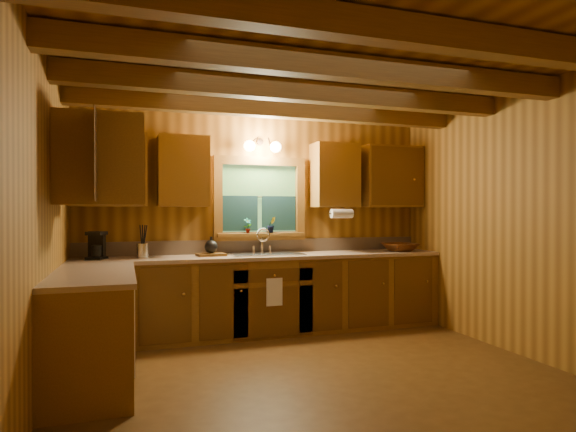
% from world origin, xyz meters
% --- Properties ---
extents(room, '(4.20, 4.20, 4.20)m').
position_xyz_m(room, '(0.00, 0.00, 1.30)').
color(room, '#503313').
rests_on(room, ground).
extents(ceiling_beams, '(4.20, 2.54, 0.18)m').
position_xyz_m(ceiling_beams, '(0.00, 0.00, 2.49)').
color(ceiling_beams, brown).
rests_on(ceiling_beams, room).
extents(base_cabinets, '(4.20, 2.22, 0.86)m').
position_xyz_m(base_cabinets, '(-0.49, 1.28, 0.43)').
color(base_cabinets, brown).
rests_on(base_cabinets, ground).
extents(countertop, '(4.20, 2.24, 0.04)m').
position_xyz_m(countertop, '(-0.48, 1.29, 0.88)').
color(countertop, tan).
rests_on(countertop, base_cabinets).
extents(backsplash, '(4.20, 0.02, 0.16)m').
position_xyz_m(backsplash, '(0.00, 1.89, 0.98)').
color(backsplash, '#A0856B').
rests_on(backsplash, room).
extents(dishwasher_panel, '(0.02, 0.60, 0.80)m').
position_xyz_m(dishwasher_panel, '(-1.47, 0.68, 0.43)').
color(dishwasher_panel, white).
rests_on(dishwasher_panel, base_cabinets).
extents(upper_cabinets, '(4.19, 1.77, 0.78)m').
position_xyz_m(upper_cabinets, '(-0.56, 1.42, 1.84)').
color(upper_cabinets, brown).
rests_on(upper_cabinets, room).
extents(window, '(1.12, 0.08, 1.00)m').
position_xyz_m(window, '(0.00, 1.87, 1.53)').
color(window, brown).
rests_on(window, room).
extents(window_sill, '(1.06, 0.14, 0.04)m').
position_xyz_m(window_sill, '(0.00, 1.82, 1.12)').
color(window_sill, brown).
rests_on(window_sill, room).
extents(wall_sconce, '(0.45, 0.21, 0.17)m').
position_xyz_m(wall_sconce, '(0.00, 1.75, 2.16)').
color(wall_sconce, black).
rests_on(wall_sconce, room).
extents(paper_towel_roll, '(0.27, 0.11, 0.11)m').
position_xyz_m(paper_towel_roll, '(0.92, 1.53, 1.37)').
color(paper_towel_roll, white).
rests_on(paper_towel_roll, upper_cabinets).
extents(dish_towel, '(0.18, 0.01, 0.30)m').
position_xyz_m(dish_towel, '(0.00, 1.26, 0.52)').
color(dish_towel, white).
rests_on(dish_towel, base_cabinets).
extents(sink, '(0.82, 0.48, 0.43)m').
position_xyz_m(sink, '(0.00, 1.60, 0.86)').
color(sink, silver).
rests_on(sink, countertop).
extents(coffee_maker, '(0.16, 0.21, 0.29)m').
position_xyz_m(coffee_maker, '(-1.82, 1.63, 1.04)').
color(coffee_maker, black).
rests_on(coffee_maker, countertop).
extents(utensil_crock, '(0.12, 0.12, 0.35)m').
position_xyz_m(utensil_crock, '(-1.36, 1.60, 0.99)').
color(utensil_crock, silver).
rests_on(utensil_crock, countertop).
extents(cutting_board, '(0.33, 0.25, 0.03)m').
position_xyz_m(cutting_board, '(-0.63, 1.63, 0.91)').
color(cutting_board, '#553512').
rests_on(cutting_board, countertop).
extents(teakettle, '(0.15, 0.15, 0.19)m').
position_xyz_m(teakettle, '(-0.63, 1.63, 1.00)').
color(teakettle, black).
rests_on(teakettle, cutting_board).
extents(wicker_basket, '(0.46, 0.46, 0.10)m').
position_xyz_m(wicker_basket, '(1.71, 1.51, 0.95)').
color(wicker_basket, '#48230C').
rests_on(wicker_basket, countertop).
extents(potted_plant_left, '(0.11, 0.09, 0.18)m').
position_xyz_m(potted_plant_left, '(-0.16, 1.81, 1.23)').
color(potted_plant_left, '#553512').
rests_on(potted_plant_left, window_sill).
extents(potted_plant_right, '(0.12, 0.11, 0.19)m').
position_xyz_m(potted_plant_right, '(0.12, 1.79, 1.24)').
color(potted_plant_right, '#553512').
rests_on(potted_plant_right, window_sill).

